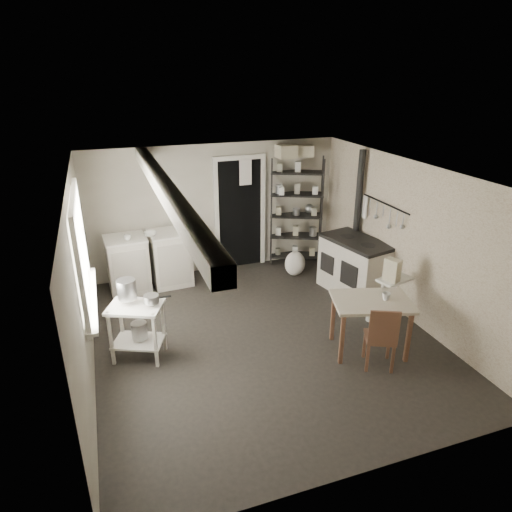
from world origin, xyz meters
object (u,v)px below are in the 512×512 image
object	(u,v)px
stove	(355,268)
work_table	(369,325)
stockpot	(127,289)
base_cabinets	(150,262)
prep_table	(138,330)
shelf_rack	(296,214)
chair	(381,332)
flour_sack	(295,263)

from	to	relation	value
stove	work_table	bearing A→B (deg)	-126.52
stockpot	base_cabinets	distance (m)	2.05
prep_table	shelf_rack	size ratio (longest dim) A/B	0.37
base_cabinets	stove	size ratio (longest dim) A/B	1.22
stove	shelf_rack	bearing A→B (deg)	92.27
prep_table	shelf_rack	distance (m)	3.92
chair	flour_sack	size ratio (longest dim) A/B	1.91
stockpot	work_table	size ratio (longest dim) A/B	0.26
stove	chair	bearing A→B (deg)	-124.27
shelf_rack	base_cabinets	bearing A→B (deg)	-152.45
work_table	stockpot	bearing A→B (deg)	162.18
prep_table	shelf_rack	xyz separation A→B (m)	(3.17, 2.24, 0.55)
stockpot	prep_table	bearing A→B (deg)	-57.61
base_cabinets	stockpot	bearing A→B (deg)	-107.56
base_cabinets	flour_sack	size ratio (longest dim) A/B	3.17
stove	chair	world-z (taller)	chair
stockpot	base_cabinets	world-z (taller)	stockpot
base_cabinets	flour_sack	distance (m)	2.55
prep_table	stove	xyz separation A→B (m)	(3.57, 0.72, 0.04)
prep_table	work_table	xyz separation A→B (m)	(2.87, -0.84, -0.02)
shelf_rack	flour_sack	xyz separation A→B (m)	(-0.26, -0.58, -0.71)
base_cabinets	stove	xyz separation A→B (m)	(3.16, -1.33, -0.02)
prep_table	stove	bearing A→B (deg)	11.38
chair	shelf_rack	bearing A→B (deg)	108.86
stockpot	shelf_rack	xyz separation A→B (m)	(3.24, 2.13, 0.01)
base_cabinets	shelf_rack	size ratio (longest dim) A/B	0.71
flour_sack	prep_table	bearing A→B (deg)	-150.42
stockpot	chair	bearing A→B (deg)	-23.86
base_cabinets	stove	distance (m)	3.43
stockpot	stove	world-z (taller)	stockpot
prep_table	stove	size ratio (longest dim) A/B	0.64
chair	flour_sack	xyz separation A→B (m)	(0.10, 2.82, -0.24)
base_cabinets	chair	distance (m)	4.01
shelf_rack	stove	world-z (taller)	shelf_rack
stockpot	flour_sack	distance (m)	3.43
flour_sack	shelf_rack	bearing A→B (deg)	66.31
chair	stove	bearing A→B (deg)	93.01
base_cabinets	work_table	world-z (taller)	base_cabinets
stockpot	chair	world-z (taller)	stockpot
shelf_rack	chair	bearing A→B (deg)	-72.42
prep_table	chair	size ratio (longest dim) A/B	0.87
chair	work_table	bearing A→B (deg)	104.55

